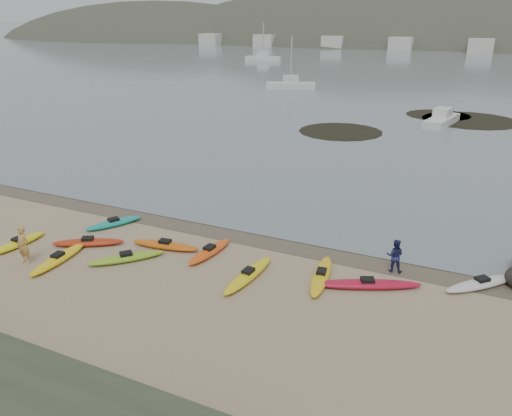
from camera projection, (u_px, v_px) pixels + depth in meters
The scene contains 9 objects.
ground at pixel (256, 235), 26.04m from camera, with size 600.00×600.00×0.00m, color tan.
wet_sand at pixel (254, 237), 25.79m from camera, with size 60.00×60.00×0.00m, color brown.
water at pixel (483, 34), 279.07m from camera, with size 1200.00×1200.00×0.00m, color slate.
kayaks at pixel (201, 258), 23.16m from camera, with size 22.97×9.26×0.34m.
person_west at pixel (23, 245), 22.74m from camera, with size 0.67×0.44×1.84m, color tan.
person_east at pixel (395, 256), 22.08m from camera, with size 0.75×0.59×1.55m, color navy.
kelp_mats at pixel (426, 122), 52.85m from camera, with size 20.22×20.41×0.04m.
moored_boats at pixel (444, 75), 89.19m from camera, with size 98.97×82.24×1.21m.
far_town at pixel (486, 46), 145.24m from camera, with size 199.00×5.00×4.00m.
Camera 1 is at (10.08, -21.51, 10.78)m, focal length 35.00 mm.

